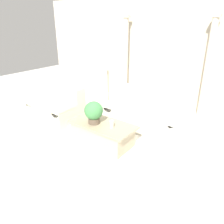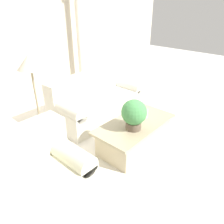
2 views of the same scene
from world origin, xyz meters
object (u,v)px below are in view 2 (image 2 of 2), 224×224
object	(u,v)px
potted_plant	(134,114)
floor_lamp	(31,66)
loveseat	(29,178)
sofa_long	(96,100)
coffee_table	(135,135)

from	to	relation	value
potted_plant	floor_lamp	world-z (taller)	floor_lamp
loveseat	potted_plant	xyz separation A→B (m)	(1.61, -0.36, 0.37)
sofa_long	potted_plant	world-z (taller)	potted_plant
sofa_long	floor_lamp	distance (m)	1.65
coffee_table	floor_lamp	bearing A→B (deg)	123.45
sofa_long	floor_lamp	size ratio (longest dim) A/B	1.29
coffee_table	floor_lamp	world-z (taller)	floor_lamp
sofa_long	loveseat	distance (m)	2.40
sofa_long	floor_lamp	xyz separation A→B (m)	(-1.31, 0.08, 1.00)
coffee_table	potted_plant	xyz separation A→B (m)	(-0.16, -0.08, 0.50)
sofa_long	coffee_table	world-z (taller)	sofa_long
loveseat	floor_lamp	size ratio (longest dim) A/B	0.86
sofa_long	loveseat	xyz separation A→B (m)	(-2.16, -1.04, 0.01)
potted_plant	coffee_table	bearing A→B (deg)	26.55
loveseat	coffee_table	bearing A→B (deg)	-8.86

